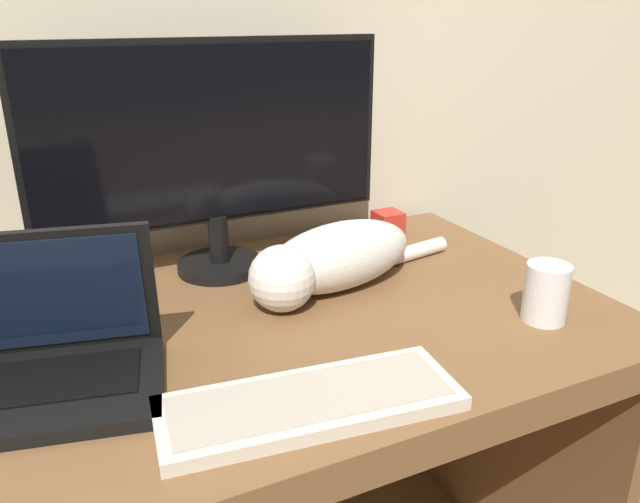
% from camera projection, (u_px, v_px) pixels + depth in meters
% --- Properties ---
extents(desk, '(1.50, 0.76, 0.72)m').
position_uv_depth(desk, '(191.00, 412.00, 1.07)').
color(desk, brown).
rests_on(desk, ground_plane).
extents(monitor, '(0.69, 0.17, 0.45)m').
position_uv_depth(monitor, '(213.00, 147.00, 1.19)').
color(monitor, black).
rests_on(monitor, desk).
extents(laptop, '(0.39, 0.29, 0.23)m').
position_uv_depth(laptop, '(30.00, 361.00, 0.86)').
color(laptop, black).
rests_on(laptop, desk).
extents(external_keyboard, '(0.42, 0.19, 0.02)m').
position_uv_depth(external_keyboard, '(310.00, 403.00, 0.83)').
color(external_keyboard, beige).
rests_on(external_keyboard, desk).
extents(cat, '(0.49, 0.19, 0.13)m').
position_uv_depth(cat, '(331.00, 258.00, 1.16)').
color(cat, silver).
rests_on(cat, desk).
extents(coffee_mug, '(0.07, 0.07, 0.10)m').
position_uv_depth(coffee_mug, '(546.00, 293.00, 1.06)').
color(coffee_mug, white).
rests_on(coffee_mug, desk).
extents(small_toy, '(0.06, 0.06, 0.06)m').
position_uv_depth(small_toy, '(388.00, 224.00, 1.46)').
color(small_toy, red).
rests_on(small_toy, desk).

